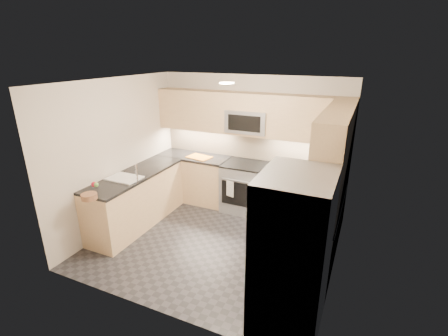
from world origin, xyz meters
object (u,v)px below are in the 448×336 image
Objects in this scene: gas_range at (244,187)px; microwave at (248,121)px; refrigerator at (292,255)px; cutting_board at (199,157)px; utensil_bowl at (319,169)px; fruit_basket at (89,196)px.

microwave is at bearing 90.00° from gas_range.
gas_range is 0.51× the size of refrigerator.
gas_range is at bearing 120.88° from refrigerator.
gas_range is 1.05m from cutting_board.
gas_range is 1.43m from utensil_bowl.
refrigerator is at bearing -86.99° from utensil_bowl.
gas_range is at bearing 58.56° from fruit_basket.
refrigerator is at bearing -60.38° from microwave.
fruit_basket is (-2.88, 0.09, 0.08)m from refrigerator.
gas_range is 2.79m from fruit_basket.
microwave reaches higher than cutting_board.
cutting_board is (-2.38, 2.38, 0.05)m from refrigerator.
fruit_basket is (-0.50, -2.29, 0.03)m from cutting_board.
microwave is 3.09× the size of utensil_bowl.
fruit_basket is at bearing -139.06° from utensil_bowl.
refrigerator is 4.03× the size of cutting_board.
refrigerator is 2.48m from utensil_bowl.
gas_range is 4.16× the size of fruit_basket.
fruit_basket is at bearing -121.44° from gas_range.
refrigerator is at bearing -45.07° from cutting_board.
refrigerator is 8.23× the size of fruit_basket.
cutting_board is at bearing -177.71° from utensil_bowl.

